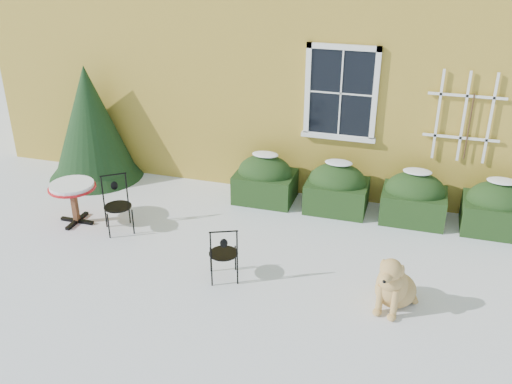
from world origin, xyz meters
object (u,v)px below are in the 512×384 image
(evergreen_shrub, at_px, (92,134))
(dog, at_px, (393,286))
(patio_chair_far, at_px, (117,204))
(bistro_table, at_px, (72,190))
(patio_chair_near, at_px, (224,253))

(evergreen_shrub, xyz_separation_m, dog, (5.97, -2.65, -0.55))
(patio_chair_far, xyz_separation_m, dog, (4.46, -0.84, -0.12))
(bistro_table, distance_m, patio_chair_near, 3.08)
(bistro_table, height_order, patio_chair_near, patio_chair_near)
(evergreen_shrub, distance_m, dog, 6.55)
(dog, bearing_deg, bistro_table, -174.09)
(dog, bearing_deg, evergreen_shrub, 171.09)
(evergreen_shrub, bearing_deg, patio_chair_near, -36.18)
(patio_chair_near, distance_m, dog, 2.32)
(patio_chair_far, height_order, dog, patio_chair_far)
(patio_chair_near, distance_m, patio_chair_far, 2.31)
(patio_chair_near, bearing_deg, bistro_table, -39.71)
(patio_chair_far, bearing_deg, dog, -48.00)
(evergreen_shrub, bearing_deg, bistro_table, -68.80)
(evergreen_shrub, xyz_separation_m, patio_chair_far, (1.51, -1.80, -0.43))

